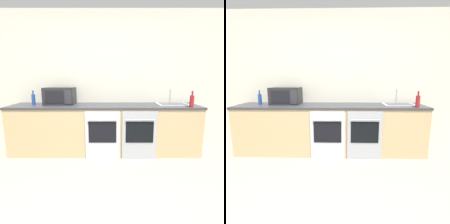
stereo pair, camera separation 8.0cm
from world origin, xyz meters
The scene contains 8 objects.
wall_back centered at (0.00, 2.12, 1.30)m, with size 10.00×0.06×2.60m.
counter_back centered at (0.00, 1.77, 0.44)m, with size 3.37×0.67×0.88m.
oven_left centered at (-0.02, 1.43, 0.42)m, with size 0.57×0.06×0.82m.
oven_right centered at (0.59, 1.43, 0.42)m, with size 0.57×0.06×0.82m.
microwave centered at (-0.82, 1.84, 1.03)m, with size 0.53×0.37×0.31m.
bottle_red centered at (1.45, 1.50, 0.99)m, with size 0.07×0.07×0.27m.
bottle_blue centered at (-1.28, 1.78, 0.98)m, with size 0.06×0.06×0.26m.
sink centered at (1.23, 1.79, 0.89)m, with size 0.56×0.40×0.27m.
Camera 2 is at (0.21, -1.35, 1.34)m, focal length 28.00 mm.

